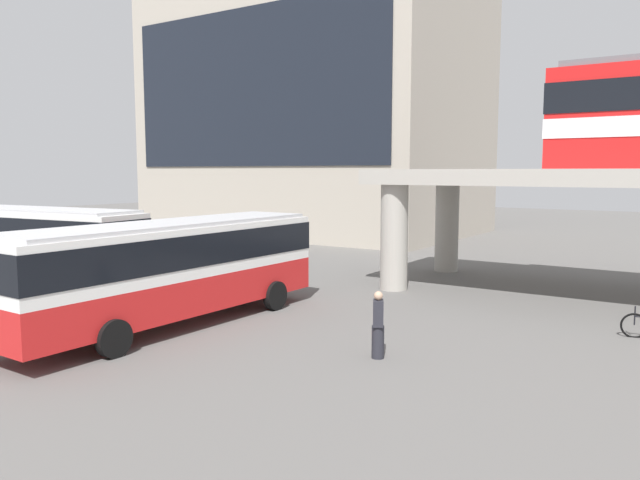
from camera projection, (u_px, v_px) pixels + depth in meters
The scene contains 5 objects.
ground_plane at pixel (291, 285), 25.81m from camera, with size 120.00×120.00×0.00m, color #605E5B.
station_building at pixel (317, 111), 48.15m from camera, with size 23.57×16.10×18.87m.
bus_main at pixel (171, 262), 18.76m from camera, with size 2.89×11.08×3.22m.
bus_secondary at pixel (30, 237), 25.82m from camera, with size 11.25×3.74×3.22m.
pedestrian_near_building at pixel (378, 327), 15.61m from camera, with size 0.42×0.48×1.73m.
Camera 1 is at (15.08, -10.53, 4.75)m, focal length 34.53 mm.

